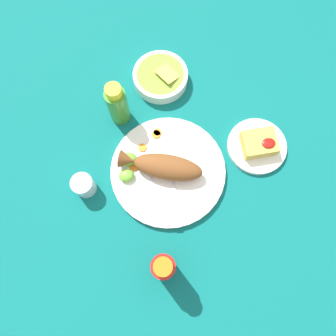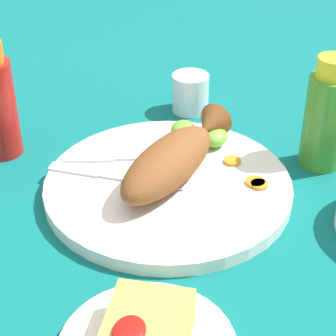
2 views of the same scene
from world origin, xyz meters
TOP-DOWN VIEW (x-y plane):
  - ground_plane at (0.00, 0.00)m, footprint 4.00×4.00m
  - main_plate at (0.00, 0.00)m, footprint 0.32×0.32m
  - fried_fish at (-0.01, 0.00)m, footprint 0.24×0.13m
  - fork_near at (0.01, -0.08)m, footprint 0.03×0.19m
  - fork_far at (-0.04, -0.07)m, footprint 0.05×0.18m
  - carrot_slice_near at (-0.02, 0.11)m, footprint 0.03×0.03m
  - carrot_slice_mid at (-0.01, 0.12)m, footprint 0.02×0.02m
  - carrot_slice_far at (-0.06, 0.08)m, footprint 0.02×0.02m
  - carrot_slice_extra at (-0.09, 0.03)m, footprint 0.03×0.03m
  - lime_wedge_main at (-0.10, 0.05)m, footprint 0.05×0.04m
  - lime_wedge_side at (-0.12, 0.00)m, footprint 0.04×0.04m
  - hot_sauce_bottle_red at (-0.05, -0.25)m, footprint 0.06×0.06m
  - hot_sauce_bottle_green at (-0.11, 0.19)m, footprint 0.06×0.06m
  - salt_cup at (-0.23, -0.01)m, footprint 0.06×0.06m
  - side_plate_fries at (0.27, 0.03)m, footprint 0.17×0.17m
  - fries_pile at (0.27, 0.03)m, footprint 0.09×0.08m
  - guacamole_bowl at (0.03, 0.29)m, footprint 0.17×0.17m

SIDE VIEW (x-z plane):
  - ground_plane at x=0.00m, z-range 0.00..0.00m
  - side_plate_fries at x=0.27m, z-range 0.00..0.01m
  - main_plate at x=0.00m, z-range 0.00..0.02m
  - fork_near at x=0.01m, z-range 0.02..0.02m
  - fork_far at x=-0.04m, z-range 0.02..0.02m
  - carrot_slice_near at x=-0.02m, z-range 0.02..0.02m
  - carrot_slice_mid at x=-0.01m, z-range 0.02..0.02m
  - carrot_slice_far at x=-0.06m, z-range 0.02..0.02m
  - carrot_slice_extra at x=-0.09m, z-range 0.02..0.02m
  - guacamole_bowl at x=0.03m, z-range 0.00..0.05m
  - salt_cup at x=-0.23m, z-range 0.00..0.06m
  - lime_wedge_side at x=-0.12m, z-range 0.02..0.04m
  - lime_wedge_main at x=-0.10m, z-range 0.02..0.04m
  - fries_pile at x=0.27m, z-range 0.01..0.05m
  - fried_fish at x=-0.01m, z-range 0.02..0.07m
  - hot_sauce_bottle_green at x=-0.11m, z-range -0.01..0.15m
  - hot_sauce_bottle_red at x=-0.05m, z-range -0.01..0.16m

